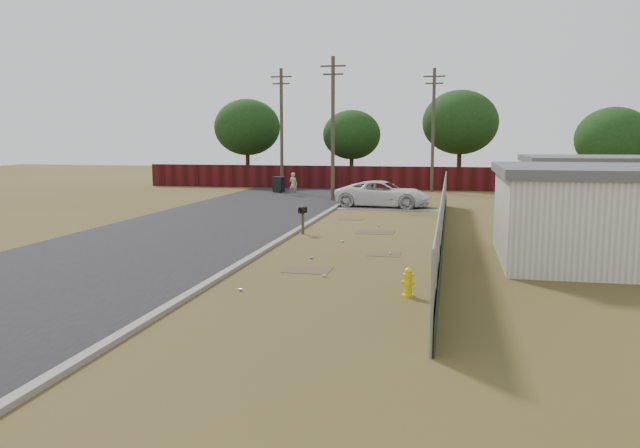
% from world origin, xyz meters
% --- Properties ---
extents(ground, '(120.00, 120.00, 0.00)m').
position_xyz_m(ground, '(0.00, 0.00, 0.00)').
color(ground, brown).
rests_on(ground, ground).
extents(street, '(15.10, 60.00, 0.12)m').
position_xyz_m(street, '(-6.76, 8.05, 0.02)').
color(street, black).
rests_on(street, ground).
extents(chainlink_fence, '(0.10, 27.06, 2.02)m').
position_xyz_m(chainlink_fence, '(3.12, 1.03, 0.80)').
color(chainlink_fence, gray).
rests_on(chainlink_fence, ground).
extents(privacy_fence, '(30.00, 0.12, 1.80)m').
position_xyz_m(privacy_fence, '(-6.00, 25.00, 0.90)').
color(privacy_fence, '#460F13').
rests_on(privacy_fence, ground).
extents(utility_poles, '(12.60, 8.24, 9.00)m').
position_xyz_m(utility_poles, '(-3.67, 20.67, 4.69)').
color(utility_poles, brown).
rests_on(utility_poles, ground).
extents(houses, '(9.30, 17.24, 3.10)m').
position_xyz_m(houses, '(9.70, 3.13, 1.56)').
color(houses, silver).
rests_on(houses, ground).
extents(horizon_trees, '(33.32, 31.94, 7.78)m').
position_xyz_m(horizon_trees, '(0.84, 23.56, 4.63)').
color(horizon_trees, '#342417').
rests_on(horizon_trees, ground).
extents(fire_hydrant, '(0.35, 0.34, 0.77)m').
position_xyz_m(fire_hydrant, '(2.39, -7.56, 0.36)').
color(fire_hydrant, yellow).
rests_on(fire_hydrant, ground).
extents(mailbox, '(0.31, 0.49, 1.14)m').
position_xyz_m(mailbox, '(-2.60, 1.88, 0.90)').
color(mailbox, brown).
rests_on(mailbox, ground).
extents(pickup_truck, '(5.64, 2.98, 1.51)m').
position_xyz_m(pickup_truck, '(-0.42, 12.80, 0.76)').
color(pickup_truck, white).
rests_on(pickup_truck, ground).
extents(pedestrian, '(0.66, 0.52, 1.60)m').
position_xyz_m(pedestrian, '(-7.25, 18.57, 0.80)').
color(pedestrian, tan).
rests_on(pedestrian, ground).
extents(trash_bin, '(0.86, 0.93, 1.14)m').
position_xyz_m(trash_bin, '(-8.97, 20.97, 0.59)').
color(trash_bin, black).
rests_on(trash_bin, ground).
extents(scattered_litter, '(3.44, 12.89, 0.07)m').
position_xyz_m(scattered_litter, '(-0.36, -2.33, 0.04)').
color(scattered_litter, beige).
rests_on(scattered_litter, ground).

